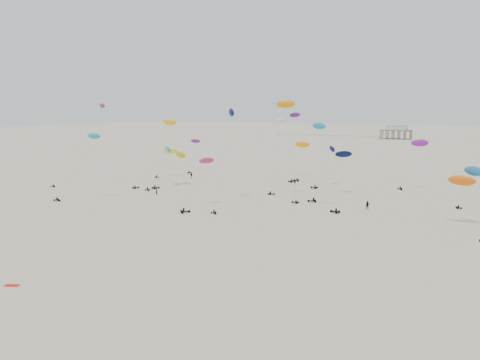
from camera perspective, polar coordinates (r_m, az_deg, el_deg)
The scene contains 27 objects.
ground_plane at distance 203.19m, azimuth 14.62°, elevation 2.33°, with size 900.00×900.00×0.00m, color #C3B49A.
pavilion_main at distance 351.79m, azimuth 18.48°, elevation 5.45°, with size 21.00×13.00×9.80m.
pier_fence at distance 363.58m, azimuth 10.31°, elevation 5.31°, with size 80.20×0.20×1.50m.
rig_1 at distance 147.74m, azimuth 6.60°, elevation 5.60°, with size 7.59×17.05×22.97m.
rig_2 at distance 101.12m, azimuth 10.39°, elevation 2.43°, with size 8.09×5.54×18.87m.
rig_3 at distance 163.50m, azimuth -5.65°, elevation 3.81°, with size 4.99×9.93×12.28m.
rig_4 at distance 132.95m, azimuth -7.94°, elevation 2.37°, with size 5.60×15.31×14.65m.
rig_5 at distance 131.54m, azimuth -9.44°, elevation 2.91°, with size 9.10×10.88×12.96m.
rig_6 at distance 133.48m, azimuth 20.68°, elevation 3.28°, with size 7.31×5.15×13.70m.
rig_7 at distance 117.35m, azimuth -18.73°, elevation 2.68°, with size 8.76×8.53×16.72m.
rig_8 at distance 151.05m, azimuth -8.78°, elevation 2.95°, with size 5.55×8.43×9.60m.
rig_9 at distance 133.01m, azimuth 10.63°, elevation 2.61°, with size 5.44×10.42×12.19m.
rig_10 at distance 94.28m, azimuth 27.19°, elevation -0.57°, with size 8.05×14.95×15.97m.
rig_11 at distance 122.87m, azimuth 4.44°, elevation 3.46°, with size 4.40×11.56×19.93m.
rig_12 at distance 148.32m, azimuth 7.45°, elevation 3.42°, with size 5.58×12.34×13.66m.
rig_13 at distance 94.86m, azimuth 25.79°, elevation -1.04°, with size 8.21×13.56×14.09m.
rig_14 at distance 107.65m, azimuth -1.35°, elevation 6.56°, with size 6.76×17.93×24.68m.
rig_16 at distance 129.25m, azimuth -9.00°, elevation 5.08°, with size 5.81×6.61×19.19m.
rig_17 at distance 113.99m, azimuth 5.74°, elevation 7.49°, with size 8.99×9.40×24.18m.
rig_18 at distance 102.28m, azimuth -5.16°, elevation -0.00°, with size 3.48×12.27×12.63m.
rig_19 at distance 141.15m, azimuth -18.16°, elevation 5.73°, with size 9.54×15.06×25.93m.
rig_20 at distance 118.07m, azimuth 11.53°, elevation 1.64°, with size 6.96×16.68×16.60m.
spectator_0 at distance 120.35m, azimuth -10.13°, elevation -1.80°, with size 0.75×0.52×2.06m, color black.
spectator_1 at distance 105.34m, azimuth 15.26°, elevation -3.48°, with size 1.07×0.62×2.19m, color black.
spectator_2 at distance 147.32m, azimuth -5.97°, elevation 0.22°, with size 1.34×0.72×2.26m, color black.
spectator_3 at distance 135.80m, azimuth 6.71°, elevation -0.52°, with size 0.74×0.51×2.03m, color black.
grounded_kite_b at distance 65.73m, azimuth -26.05°, elevation -11.50°, with size 1.80×0.70×0.07m, color #B9120B.
Camera 1 is at (43.85, 2.80, 21.77)m, focal length 35.00 mm.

